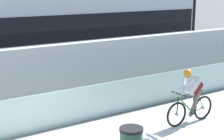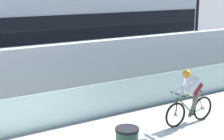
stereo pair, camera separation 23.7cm
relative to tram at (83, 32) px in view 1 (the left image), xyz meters
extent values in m
cube|color=#ADC6C1|center=(-4.49, -5.00, -1.38)|extent=(32.00, 0.05, 1.02)
cube|color=silver|center=(-4.49, -3.20, -0.89)|extent=(32.00, 0.36, 2.00)
cube|color=silver|center=(0.02, 0.00, 0.01)|extent=(11.00, 2.50, 3.10)
cube|color=black|center=(0.02, 0.00, 0.36)|extent=(10.56, 2.54, 1.04)
cube|color=#14724C|center=(0.02, 0.00, -1.36)|extent=(10.78, 2.53, 0.28)
cube|color=#232326|center=(-3.50, 0.00, -1.53)|extent=(1.40, 1.88, 0.20)
cylinder|color=black|center=(-3.50, -0.72, -1.59)|extent=(0.60, 0.10, 0.60)
cylinder|color=black|center=(-3.50, 0.72, -1.59)|extent=(0.60, 0.10, 0.60)
cube|color=#232326|center=(3.54, 0.00, -1.53)|extent=(1.40, 1.88, 0.20)
cylinder|color=black|center=(3.54, -0.72, -1.59)|extent=(0.60, 0.10, 0.60)
cylinder|color=black|center=(3.54, 0.72, -1.59)|extent=(0.60, 0.10, 0.60)
cube|color=black|center=(5.47, 0.00, 0.01)|extent=(0.16, 2.54, 2.94)
torus|color=black|center=(-0.86, -6.85, -1.53)|extent=(0.72, 0.06, 0.72)
cylinder|color=#99999E|center=(-0.86, -6.85, -1.53)|extent=(0.07, 0.10, 0.07)
torus|color=black|center=(0.19, -6.85, -1.53)|extent=(0.72, 0.06, 0.72)
cylinder|color=#99999E|center=(0.19, -6.85, -1.53)|extent=(0.07, 0.10, 0.07)
cylinder|color=#337233|center=(-0.53, -6.85, -1.32)|extent=(0.60, 0.04, 0.58)
cylinder|color=#337233|center=(-0.15, -6.85, -1.30)|extent=(0.22, 0.04, 0.59)
cylinder|color=#337233|center=(-0.44, -6.85, -1.03)|extent=(0.76, 0.04, 0.07)
cylinder|color=#337233|center=(-0.03, -6.85, -1.56)|extent=(0.43, 0.03, 0.09)
cylinder|color=#337233|center=(0.06, -6.85, -1.27)|extent=(0.27, 0.02, 0.53)
cylinder|color=black|center=(-0.84, -6.85, -1.29)|extent=(0.08, 0.03, 0.49)
cube|color=black|center=(-0.06, -6.85, -0.99)|extent=(0.24, 0.10, 0.05)
cylinder|color=black|center=(-0.81, -6.85, -0.94)|extent=(0.03, 0.58, 0.03)
cylinder|color=#262628|center=(-0.24, -6.85, -1.59)|extent=(0.18, 0.02, 0.18)
cube|color=silver|center=(-0.28, -6.85, -0.78)|extent=(0.50, 0.28, 0.51)
cube|color=maroon|center=(-0.18, -6.85, -0.87)|extent=(0.38, 0.30, 0.38)
sphere|color=#997051|center=(-0.52, -6.85, -0.43)|extent=(0.20, 0.20, 0.20)
sphere|color=orange|center=(-0.52, -6.85, -0.40)|extent=(0.23, 0.23, 0.23)
cylinder|color=silver|center=(-0.64, -6.85, -0.77)|extent=(0.44, 0.41, 0.41)
cylinder|color=silver|center=(-0.64, -6.85, -0.77)|extent=(0.44, 0.41, 0.41)
cylinder|color=#726656|center=(-0.17, -6.85, -1.35)|extent=(0.29, 0.33, 0.80)
cylinder|color=#726656|center=(-0.17, -6.85, -1.21)|extent=(0.29, 0.33, 0.54)
cylinder|color=black|center=(-3.36, -8.10, -0.96)|extent=(0.51, 0.51, 0.06)
camera|label=1|loc=(-7.57, -13.73, 1.96)|focal=57.65mm
camera|label=2|loc=(-7.37, -13.86, 1.96)|focal=57.65mm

